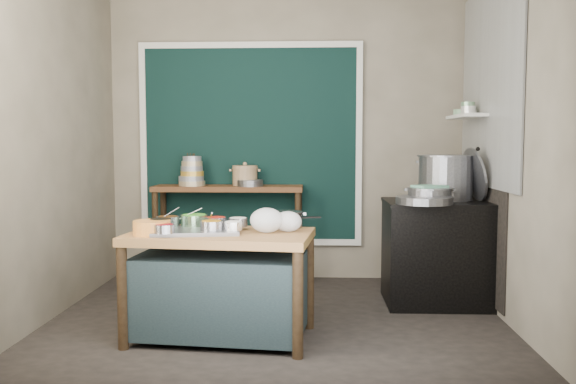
{
  "coord_description": "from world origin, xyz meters",
  "views": [
    {
      "loc": [
        0.29,
        -4.62,
        1.37
      ],
      "look_at": [
        0.08,
        0.25,
        0.97
      ],
      "focal_mm": 38.0,
      "sensor_mm": 36.0,
      "label": 1
    }
  ],
  "objects_px": {
    "ceramic_crock": "(245,177)",
    "stock_pot": "(445,177)",
    "back_counter": "(229,234)",
    "steamer": "(429,195)",
    "prep_table": "(221,286)",
    "condiment_tray": "(196,231)",
    "stove_block": "(439,254)",
    "utensil_cup": "(190,181)",
    "saucepan": "(288,219)",
    "yellow_basin": "(152,228)"
  },
  "relations": [
    {
      "from": "saucepan",
      "to": "stove_block",
      "type": "bearing_deg",
      "value": 20.89
    },
    {
      "from": "saucepan",
      "to": "ceramic_crock",
      "type": "xyz_separation_m",
      "value": [
        -0.49,
        1.51,
        0.23
      ]
    },
    {
      "from": "back_counter",
      "to": "stove_block",
      "type": "distance_m",
      "value": 2.04
    },
    {
      "from": "ceramic_crock",
      "to": "prep_table",
      "type": "bearing_deg",
      "value": -89.09
    },
    {
      "from": "saucepan",
      "to": "steamer",
      "type": "height_order",
      "value": "steamer"
    },
    {
      "from": "back_counter",
      "to": "stove_block",
      "type": "height_order",
      "value": "back_counter"
    },
    {
      "from": "back_counter",
      "to": "ceramic_crock",
      "type": "xyz_separation_m",
      "value": [
        0.16,
        0.03,
        0.56
      ]
    },
    {
      "from": "stove_block",
      "to": "stock_pot",
      "type": "xyz_separation_m",
      "value": [
        0.06,
        0.1,
        0.65
      ]
    },
    {
      "from": "ceramic_crock",
      "to": "yellow_basin",
      "type": "bearing_deg",
      "value": -102.41
    },
    {
      "from": "yellow_basin",
      "to": "utensil_cup",
      "type": "bearing_deg",
      "value": 93.69
    },
    {
      "from": "utensil_cup",
      "to": "stock_pot",
      "type": "height_order",
      "value": "stock_pot"
    },
    {
      "from": "prep_table",
      "to": "steamer",
      "type": "relative_size",
      "value": 3.31
    },
    {
      "from": "prep_table",
      "to": "condiment_tray",
      "type": "xyz_separation_m",
      "value": [
        -0.17,
        -0.01,
        0.39
      ]
    },
    {
      "from": "saucepan",
      "to": "ceramic_crock",
      "type": "bearing_deg",
      "value": 97.82
    },
    {
      "from": "condiment_tray",
      "to": "stock_pot",
      "type": "height_order",
      "value": "stock_pot"
    },
    {
      "from": "prep_table",
      "to": "yellow_basin",
      "type": "relative_size",
      "value": 5.0
    },
    {
      "from": "yellow_basin",
      "to": "prep_table",
      "type": "bearing_deg",
      "value": 16.0
    },
    {
      "from": "ceramic_crock",
      "to": "steamer",
      "type": "xyz_separation_m",
      "value": [
        1.62,
        -0.9,
        -0.1
      ]
    },
    {
      "from": "back_counter",
      "to": "steamer",
      "type": "bearing_deg",
      "value": -26.14
    },
    {
      "from": "saucepan",
      "to": "utensil_cup",
      "type": "height_order",
      "value": "utensil_cup"
    },
    {
      "from": "back_counter",
      "to": "saucepan",
      "type": "xyz_separation_m",
      "value": [
        0.65,
        -1.48,
        0.33
      ]
    },
    {
      "from": "back_counter",
      "to": "saucepan",
      "type": "distance_m",
      "value": 1.65
    },
    {
      "from": "yellow_basin",
      "to": "utensil_cup",
      "type": "distance_m",
      "value": 1.89
    },
    {
      "from": "stove_block",
      "to": "steamer",
      "type": "distance_m",
      "value": 0.55
    },
    {
      "from": "steamer",
      "to": "back_counter",
      "type": "bearing_deg",
      "value": 153.86
    },
    {
      "from": "yellow_basin",
      "to": "steamer",
      "type": "height_order",
      "value": "steamer"
    },
    {
      "from": "yellow_basin",
      "to": "saucepan",
      "type": "bearing_deg",
      "value": 23.01
    },
    {
      "from": "prep_table",
      "to": "condiment_tray",
      "type": "bearing_deg",
      "value": -169.36
    },
    {
      "from": "yellow_basin",
      "to": "utensil_cup",
      "type": "height_order",
      "value": "utensil_cup"
    },
    {
      "from": "utensil_cup",
      "to": "ceramic_crock",
      "type": "xyz_separation_m",
      "value": [
        0.54,
        0.02,
        0.04
      ]
    },
    {
      "from": "yellow_basin",
      "to": "ceramic_crock",
      "type": "relative_size",
      "value": 0.95
    },
    {
      "from": "utensil_cup",
      "to": "steamer",
      "type": "bearing_deg",
      "value": -22.16
    },
    {
      "from": "prep_table",
      "to": "back_counter",
      "type": "height_order",
      "value": "back_counter"
    },
    {
      "from": "steamer",
      "to": "saucepan",
      "type": "bearing_deg",
      "value": -151.89
    },
    {
      "from": "condiment_tray",
      "to": "back_counter",
      "type": "bearing_deg",
      "value": 90.7
    },
    {
      "from": "condiment_tray",
      "to": "saucepan",
      "type": "distance_m",
      "value": 0.69
    },
    {
      "from": "condiment_tray",
      "to": "stock_pot",
      "type": "xyz_separation_m",
      "value": [
        1.94,
        1.13,
        0.31
      ]
    },
    {
      "from": "stove_block",
      "to": "ceramic_crock",
      "type": "xyz_separation_m",
      "value": [
        -1.74,
        0.76,
        0.61
      ]
    },
    {
      "from": "stove_block",
      "to": "utensil_cup",
      "type": "xyz_separation_m",
      "value": [
        -2.28,
        0.73,
        0.57
      ]
    },
    {
      "from": "stove_block",
      "to": "stock_pot",
      "type": "bearing_deg",
      "value": 58.29
    },
    {
      "from": "stock_pot",
      "to": "steamer",
      "type": "distance_m",
      "value": 0.33
    },
    {
      "from": "prep_table",
      "to": "yellow_basin",
      "type": "height_order",
      "value": "yellow_basin"
    },
    {
      "from": "back_counter",
      "to": "stock_pot",
      "type": "xyz_separation_m",
      "value": [
        1.96,
        -0.63,
        0.6
      ]
    },
    {
      "from": "utensil_cup",
      "to": "saucepan",
      "type": "bearing_deg",
      "value": -55.36
    },
    {
      "from": "yellow_basin",
      "to": "stock_pot",
      "type": "distance_m",
      "value": 2.56
    },
    {
      "from": "condiment_tray",
      "to": "steamer",
      "type": "distance_m",
      "value": 1.98
    },
    {
      "from": "utensil_cup",
      "to": "prep_table",
      "type": "bearing_deg",
      "value": -72.01
    },
    {
      "from": "back_counter",
      "to": "ceramic_crock",
      "type": "bearing_deg",
      "value": 10.34
    },
    {
      "from": "ceramic_crock",
      "to": "stock_pot",
      "type": "xyz_separation_m",
      "value": [
        1.8,
        -0.66,
        0.03
      ]
    },
    {
      "from": "stove_block",
      "to": "utensil_cup",
      "type": "height_order",
      "value": "utensil_cup"
    }
  ]
}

